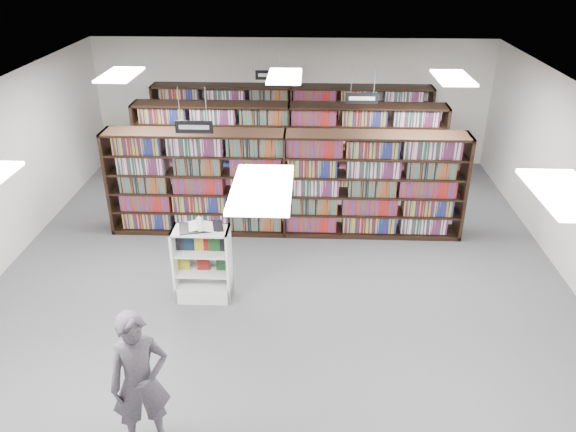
{
  "coord_description": "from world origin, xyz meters",
  "views": [
    {
      "loc": [
        0.47,
        -8.12,
        5.43
      ],
      "look_at": [
        0.12,
        0.5,
        1.1
      ],
      "focal_mm": 35.0,
      "sensor_mm": 36.0,
      "label": 1
    }
  ],
  "objects_px": {
    "endcap_display": "(204,273)",
    "shopper": "(140,382)",
    "bookshelf_row_near": "(285,184)",
    "open_book": "(201,226)"
  },
  "relations": [
    {
      "from": "endcap_display",
      "to": "open_book",
      "type": "height_order",
      "value": "open_book"
    },
    {
      "from": "bookshelf_row_near",
      "to": "open_book",
      "type": "distance_m",
      "value": 2.65
    },
    {
      "from": "bookshelf_row_near",
      "to": "endcap_display",
      "type": "relative_size",
      "value": 5.46
    },
    {
      "from": "bookshelf_row_near",
      "to": "open_book",
      "type": "relative_size",
      "value": 9.26
    },
    {
      "from": "endcap_display",
      "to": "shopper",
      "type": "bearing_deg",
      "value": -92.83
    },
    {
      "from": "open_book",
      "to": "shopper",
      "type": "bearing_deg",
      "value": -106.21
    },
    {
      "from": "endcap_display",
      "to": "open_book",
      "type": "relative_size",
      "value": 1.7
    },
    {
      "from": "bookshelf_row_near",
      "to": "shopper",
      "type": "height_order",
      "value": "bookshelf_row_near"
    },
    {
      "from": "bookshelf_row_near",
      "to": "endcap_display",
      "type": "height_order",
      "value": "bookshelf_row_near"
    },
    {
      "from": "endcap_display",
      "to": "bookshelf_row_near",
      "type": "bearing_deg",
      "value": 62.66
    }
  ]
}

